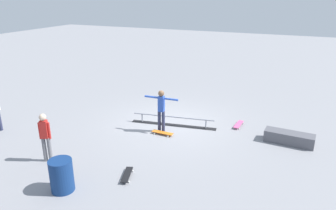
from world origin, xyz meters
TOP-DOWN VIEW (x-y plane):
  - ground_plane at (0.00, 0.00)m, footprint 60.00×60.00m
  - grind_rail at (-0.18, 0.06)m, footprint 3.33×0.77m
  - skate_ledge at (-4.40, -0.11)m, footprint 1.64×0.61m
  - skater_main at (0.00, 0.76)m, footprint 1.28×0.22m
  - skateboard_main at (-0.15, 1.00)m, footprint 0.81×0.28m
  - bystander_red_shirt at (2.27, 4.12)m, footprint 0.34×0.25m
  - loose_skateboard_black at (-0.40, 3.93)m, footprint 0.44×0.82m
  - loose_skateboard_pink at (-2.52, -0.88)m, footprint 0.30×0.81m
  - trash_bin at (0.81, 5.14)m, footprint 0.60×0.60m

SIDE VIEW (x-z plane):
  - ground_plane at x=0.00m, z-range 0.00..0.00m
  - skateboard_main at x=-0.15m, z-range 0.03..0.12m
  - loose_skateboard_black at x=-0.40m, z-range 0.03..0.12m
  - loose_skateboard_pink at x=-2.52m, z-range 0.03..0.12m
  - grind_rail at x=-0.18m, z-range -0.02..0.35m
  - skate_ledge at x=-4.40m, z-range 0.00..0.40m
  - trash_bin at x=0.81m, z-range 0.00..0.88m
  - bystander_red_shirt at x=2.27m, z-range 0.10..1.65m
  - skater_main at x=0.00m, z-range 0.13..1.72m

